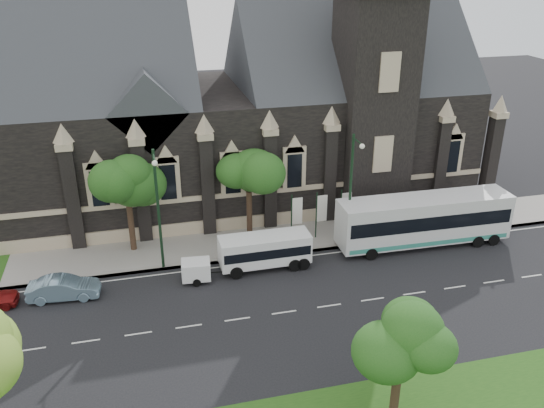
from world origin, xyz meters
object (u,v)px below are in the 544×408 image
object	(u,v)px
street_lamp_near	(352,186)
tour_coach	(424,219)
shuttle_bus	(265,249)
box_trailer	(196,270)
tree_walk_left	(129,179)
street_lamp_mid	(158,205)
banner_flag_left	(295,214)
banner_flag_center	(320,211)
tree_walk_right	(251,168)
banner_flag_right	(344,209)
tree_park_east	(404,335)
sedan	(64,288)

from	to	relation	value
street_lamp_near	tour_coach	xyz separation A→B (m)	(5.72, -0.90, -2.99)
shuttle_bus	box_trailer	distance (m)	5.10
tree_walk_left	street_lamp_mid	xyz separation A→B (m)	(1.80, -3.61, -0.62)
banner_flag_left	box_trailer	distance (m)	9.19
tree_walk_left	banner_flag_center	size ratio (longest dim) A/B	1.91
tree_walk_right	banner_flag_left	xyz separation A→B (m)	(3.08, -1.71, -3.43)
banner_flag_center	banner_flag_right	world-z (taller)	same
banner_flag_left	box_trailer	bearing A→B (deg)	-154.48
tree_walk_left	shuttle_bus	size ratio (longest dim) A/B	1.18
banner_flag_center	tree_park_east	bearing A→B (deg)	-96.57
tree_park_east	banner_flag_right	bearing A→B (deg)	77.35
tree_park_east	tree_walk_left	world-z (taller)	tree_walk_left
tree_walk_right	box_trailer	world-z (taller)	tree_walk_right
street_lamp_near	sedan	bearing A→B (deg)	-174.34
banner_flag_center	shuttle_bus	size ratio (longest dim) A/B	0.62
street_lamp_mid	tour_coach	xyz separation A→B (m)	(19.72, -0.90, -2.99)
banner_flag_right	box_trailer	xyz separation A→B (m)	(-12.18, -3.91, -1.53)
street_lamp_near	banner_flag_center	xyz separation A→B (m)	(-1.71, 1.91, -2.73)
tree_walk_left	banner_flag_left	world-z (taller)	tree_walk_left
tree_park_east	tour_coach	size ratio (longest dim) A/B	0.47
box_trailer	banner_flag_center	bearing A→B (deg)	26.38
banner_flag_center	tour_coach	distance (m)	7.94
banner_flag_left	tour_coach	bearing A→B (deg)	-16.55
tree_walk_left	shuttle_bus	xyz separation A→B (m)	(8.93, -4.99, -4.28)
box_trailer	tour_coach	bearing A→B (deg)	8.97
tree_walk_right	street_lamp_near	bearing A→B (deg)	-28.06
banner_flag_left	sedan	size ratio (longest dim) A/B	0.88
tree_walk_left	street_lamp_near	size ratio (longest dim) A/B	0.85
banner_flag_center	sedan	size ratio (longest dim) A/B	0.88
tree_walk_left	sedan	world-z (taller)	tree_walk_left
tree_walk_right	shuttle_bus	distance (m)	6.63
banner_flag_right	banner_flag_center	bearing A→B (deg)	180.00
banner_flag_left	banner_flag_right	world-z (taller)	same
street_lamp_near	banner_flag_right	world-z (taller)	street_lamp_near
shuttle_bus	sedan	size ratio (longest dim) A/B	1.43
tree_walk_right	shuttle_bus	bearing A→B (deg)	-90.94
sedan	box_trailer	bearing A→B (deg)	-85.14
banner_flag_center	tree_walk_right	bearing A→B (deg)	161.36
banner_flag_right	street_lamp_mid	bearing A→B (deg)	-172.40
tree_park_east	banner_flag_right	xyz separation A→B (m)	(4.11, 18.32, -2.24)
tree_walk_right	banner_flag_right	distance (m)	8.05
shuttle_bus	tree_walk_left	bearing A→B (deg)	150.45
tree_park_east	street_lamp_mid	world-z (taller)	street_lamp_mid
tree_walk_left	banner_flag_left	xyz separation A→B (m)	(12.08, -1.70, -3.35)
banner_flag_right	shuttle_bus	xyz separation A→B (m)	(-7.16, -3.29, -0.93)
box_trailer	tree_walk_right	bearing A→B (deg)	53.12
banner_flag_right	shuttle_bus	size ratio (longest dim) A/B	0.62
street_lamp_mid	tree_walk_right	bearing A→B (deg)	26.65
tree_walk_right	banner_flag_left	world-z (taller)	tree_walk_right
tree_walk_left	shuttle_bus	bearing A→B (deg)	-29.19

